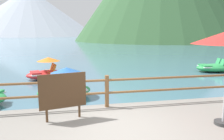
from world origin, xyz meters
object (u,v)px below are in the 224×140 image
Objects in this scene: pedal_boat_1 at (214,68)px; pedal_boat_3 at (65,87)px; sign_board at (63,92)px; pedal_boat_4 at (47,72)px.

pedal_boat_3 is at bearing -157.39° from pedal_boat_1.
sign_board reaches higher than pedal_boat_3.
pedal_boat_3 reaches higher than pedal_boat_1.
pedal_boat_1 is (9.52, 7.42, -0.85)m from sign_board.
pedal_boat_1 is 10.30m from pedal_boat_3.
sign_board is 3.53m from pedal_boat_3.
sign_board is 12.10m from pedal_boat_1.
sign_board is 7.38m from pedal_boat_4.
pedal_boat_3 is (-9.51, -3.96, 0.13)m from pedal_boat_1.
pedal_boat_1 is 1.08× the size of pedal_boat_3.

